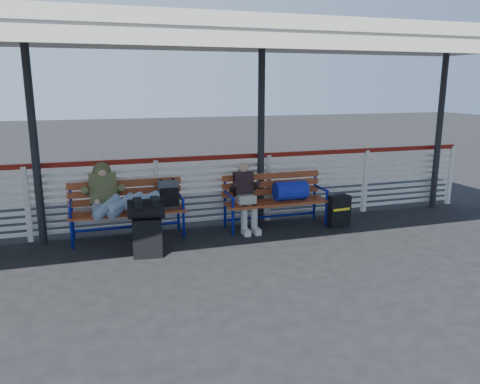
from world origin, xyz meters
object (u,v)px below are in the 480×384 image
object	(u,v)px
luggage_stack	(147,225)
bench_right	(282,193)
bench_left	(139,201)
suitcase_side	(338,211)
traveler_man	(118,200)
companion_person	(246,195)

from	to	relation	value
luggage_stack	bench_right	bearing A→B (deg)	26.59
luggage_stack	bench_left	xyz separation A→B (m)	(-0.01, 0.95, 0.13)
luggage_stack	suitcase_side	xyz separation A→B (m)	(3.34, 0.50, -0.19)
bench_left	bench_right	size ratio (longest dim) A/B	1.00
luggage_stack	bench_left	distance (m)	0.96
luggage_stack	suitcase_side	world-z (taller)	luggage_stack
luggage_stack	bench_left	world-z (taller)	bench_left
traveler_man	suitcase_side	world-z (taller)	traveler_man
companion_person	bench_left	bearing A→B (deg)	175.08
traveler_man	luggage_stack	bearing A→B (deg)	-60.52
companion_person	suitcase_side	bearing A→B (deg)	-10.54
bench_left	bench_right	world-z (taller)	same
bench_right	traveler_man	bearing A→B (deg)	-176.04
bench_left	companion_person	xyz separation A→B (m)	(1.75, -0.15, 0.01)
suitcase_side	bench_left	bearing A→B (deg)	167.28
traveler_man	bench_left	bearing A→B (deg)	44.37
bench_right	suitcase_side	bearing A→B (deg)	-18.30
bench_left	traveler_man	bearing A→B (deg)	-135.63
luggage_stack	traveler_man	size ratio (longest dim) A/B	0.56
bench_left	suitcase_side	bearing A→B (deg)	-7.62
bench_left	suitcase_side	world-z (taller)	bench_left
luggage_stack	traveler_man	bearing A→B (deg)	127.45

